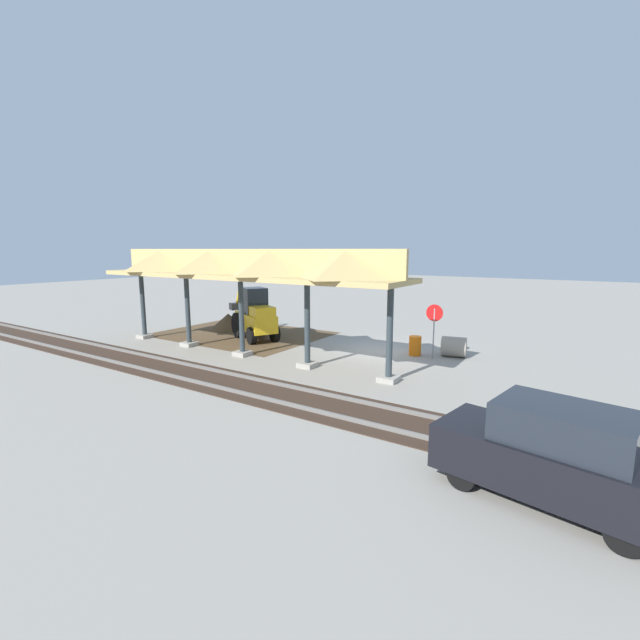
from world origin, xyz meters
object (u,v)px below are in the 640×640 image
at_px(backhoe, 255,316).
at_px(traffic_barrel, 415,346).
at_px(stop_sign, 434,320).
at_px(concrete_pipe, 454,347).
at_px(distant_parked_car, 552,455).

relative_size(backhoe, traffic_barrel, 5.62).
distance_m(stop_sign, backhoe, 9.73).
bearing_deg(backhoe, traffic_barrel, -172.08).
height_order(stop_sign, backhoe, backhoe).
distance_m(concrete_pipe, traffic_barrel, 1.74).
bearing_deg(distant_parked_car, stop_sign, -60.36).
relative_size(stop_sign, concrete_pipe, 1.99).
bearing_deg(concrete_pipe, backhoe, 10.69).
height_order(concrete_pipe, traffic_barrel, concrete_pipe).
xyz_separation_m(backhoe, concrete_pipe, (-10.34, -1.95, -0.81)).
xyz_separation_m(concrete_pipe, distant_parked_car, (-4.84, 10.56, 0.53)).
relative_size(backhoe, concrete_pipe, 4.09).
height_order(stop_sign, distant_parked_car, stop_sign).
height_order(stop_sign, traffic_barrel, stop_sign).
relative_size(backhoe, distant_parked_car, 1.14).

